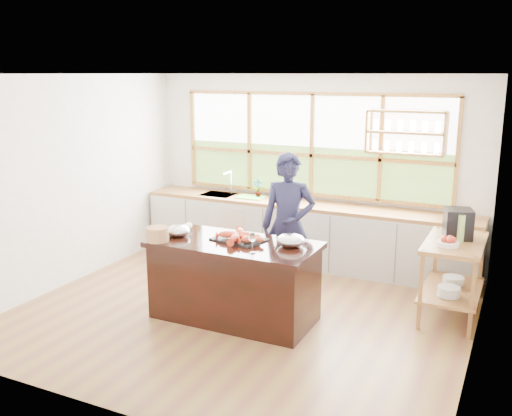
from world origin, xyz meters
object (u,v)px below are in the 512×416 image
Objects in this scene: cook at (288,226)px; wicker_basket at (158,234)px; espresso_machine at (458,223)px; island at (234,280)px.

cook reaches higher than wicker_basket.
cook is 1.95m from espresso_machine.
espresso_machine is (2.19, 1.24, 0.61)m from island.
wicker_basket is at bearing -146.32° from cook.
wicker_basket is (-2.97, -1.57, -0.09)m from espresso_machine.
island is 1.04m from cook.
island is 2.59m from espresso_machine.
island is at bearing 23.02° from wicker_basket.
wicker_basket is (-1.05, -1.22, 0.08)m from cook.
espresso_machine is at bearing 27.86° from wicker_basket.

